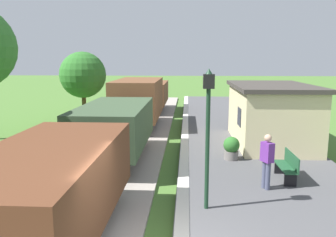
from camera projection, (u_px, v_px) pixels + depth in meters
freight_train at (130, 113)px, 17.10m from camera, size 2.50×26.00×2.72m
station_hut at (270, 114)px, 15.83m from camera, size 3.50×5.80×2.78m
bench_near_hut at (288, 166)px, 11.10m from camera, size 0.42×1.50×0.91m
bench_down_platform at (239, 114)px, 21.46m from camera, size 0.42×1.50×0.91m
person_waiting at (267, 159)px, 10.25m from camera, size 0.39×0.45×1.71m
potted_planter at (231, 148)px, 13.36m from camera, size 0.64×0.64×0.92m
lamp_post_near at (208, 114)px, 8.60m from camera, size 0.28×0.28×3.70m
tree_field_left at (83, 75)px, 22.40m from camera, size 3.05×3.05×4.67m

